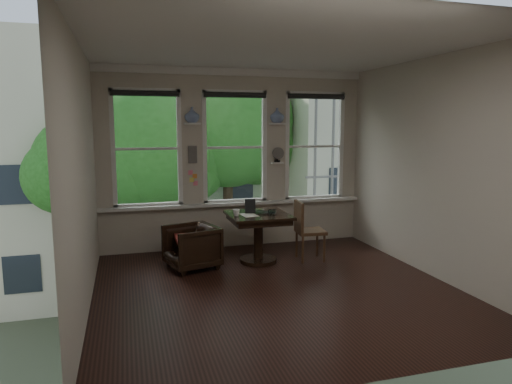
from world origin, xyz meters
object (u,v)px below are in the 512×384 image
object	(u,v)px
armchair_left	(192,247)
mug	(236,213)
side_chair_right	(310,231)
laptop	(264,213)
table	(258,238)

from	to	relation	value
armchair_left	mug	bearing A→B (deg)	70.37
side_chair_right	laptop	world-z (taller)	side_chair_right
table	laptop	bearing A→B (deg)	-24.27
laptop	mug	size ratio (longest dim) A/B	3.32
armchair_left	side_chair_right	size ratio (longest dim) A/B	0.76
table	mug	size ratio (longest dim) A/B	8.29
side_chair_right	table	bearing A→B (deg)	88.13
laptop	mug	distance (m)	0.43
laptop	table	bearing A→B (deg)	-176.57
table	armchair_left	distance (m)	1.02
side_chair_right	mug	bearing A→B (deg)	93.36
table	laptop	size ratio (longest dim) A/B	2.49
laptop	mug	xyz separation A→B (m)	(-0.43, -0.03, 0.04)
table	mug	bearing A→B (deg)	-170.15
table	armchair_left	bearing A→B (deg)	-178.80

